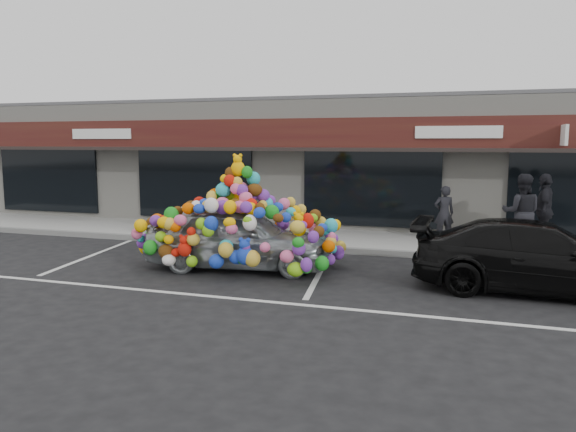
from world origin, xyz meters
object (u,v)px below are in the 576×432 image
(black_sedan, at_px, (539,257))
(pedestrian_a, at_px, (444,213))
(pedestrian_b, at_px, (522,212))
(pedestrian_c, at_px, (544,211))
(toy_car, at_px, (240,231))

(black_sedan, bearing_deg, pedestrian_a, 25.00)
(black_sedan, distance_m, pedestrian_b, 3.63)
(pedestrian_a, xyz_separation_m, pedestrian_c, (2.50, -0.36, 0.20))
(black_sedan, bearing_deg, pedestrian_c, -5.58)
(toy_car, height_order, pedestrian_c, toy_car)
(black_sedan, height_order, pedestrian_c, pedestrian_c)
(toy_car, distance_m, pedestrian_b, 7.11)
(toy_car, bearing_deg, pedestrian_b, -67.81)
(toy_car, bearing_deg, pedestrian_a, -51.15)
(black_sedan, xyz_separation_m, pedestrian_c, (0.52, 4.19, 0.42))
(toy_car, distance_m, black_sedan, 6.25)
(black_sedan, distance_m, pedestrian_c, 4.25)
(pedestrian_a, height_order, pedestrian_b, pedestrian_b)
(pedestrian_b, xyz_separation_m, pedestrian_c, (0.59, 0.59, -0.01))
(pedestrian_a, bearing_deg, toy_car, 29.09)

